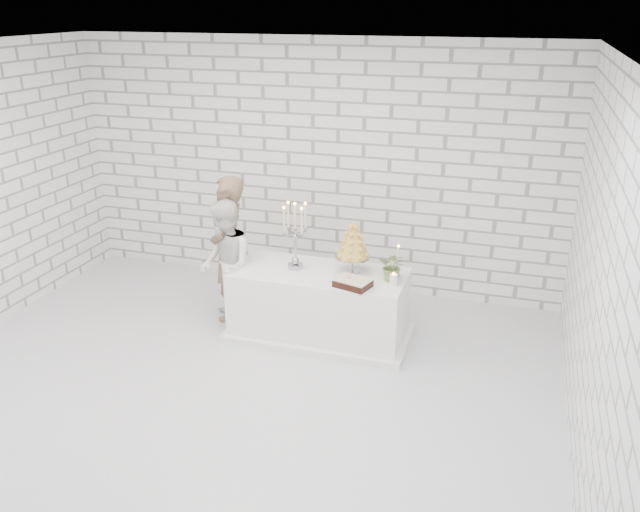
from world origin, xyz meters
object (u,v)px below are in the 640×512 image
at_px(cake_table, 319,305).
at_px(groom, 229,249).
at_px(bride, 226,265).
at_px(croquembouche, 353,247).
at_px(candelabra, 295,236).

xyz_separation_m(cake_table, groom, (-1.09, 0.16, 0.44)).
distance_m(bride, croquembouche, 1.41).
bearing_deg(cake_table, groom, 171.47).
distance_m(cake_table, croquembouche, 0.74).
relative_size(cake_table, groom, 1.10).
bearing_deg(groom, croquembouche, 79.94).
xyz_separation_m(bride, croquembouche, (1.37, 0.14, 0.31)).
xyz_separation_m(groom, candelabra, (0.83, -0.14, 0.29)).
relative_size(cake_table, croquembouche, 3.27).
bearing_deg(croquembouche, groom, 177.17).
distance_m(cake_table, bride, 1.09).
bearing_deg(bride, cake_table, 60.80).
height_order(cake_table, croquembouche, croquembouche).
height_order(candelabra, croquembouche, candelabra).
xyz_separation_m(cake_table, croquembouche, (0.33, 0.09, 0.65)).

